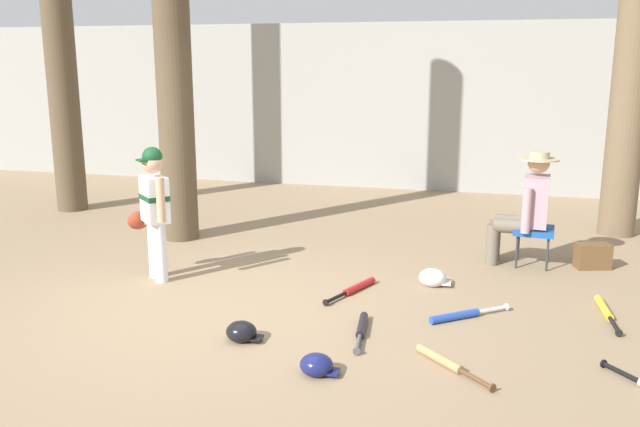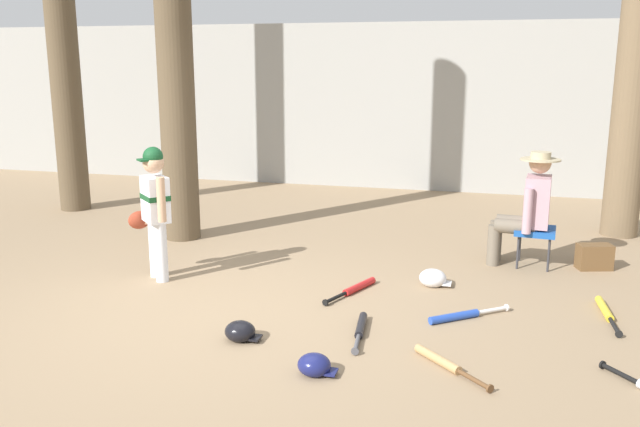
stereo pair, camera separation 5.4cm
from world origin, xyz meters
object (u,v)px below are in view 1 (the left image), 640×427
Objects in this scene: handbag_beside_stool at (593,256)px; batting_helmet_navy at (317,365)px; bat_red_barrel at (356,288)px; bat_yellow_trainer at (605,310)px; bat_blue_youth at (461,315)px; tree_near_player at (172,30)px; bat_black_composite at (361,328)px; batting_helmet_white at (433,278)px; tree_behind_spectator at (634,47)px; seated_spectator at (526,205)px; batting_helmet_black at (242,332)px; young_ballplayer at (154,205)px; bat_wood_tan at (445,362)px; folding_stool at (534,232)px.

batting_helmet_navy is (-2.13, -3.04, -0.06)m from handbag_beside_stool.
bat_red_barrel and bat_yellow_trainer have the same top height.
batting_helmet_navy reaches higher than bat_blue_youth.
handbag_beside_stool is at bearing -0.35° from tree_near_player.
batting_helmet_white is at bearing 71.18° from bat_black_composite.
tree_behind_spectator reaches higher than bat_red_barrel.
seated_spectator is 3.40m from batting_helmet_black.
bat_yellow_trainer is (4.12, 0.12, -0.71)m from young_ballplayer.
batting_helmet_white reaches higher than bat_wood_tan.
young_ballplayer is 1.09× the size of seated_spectator.
batting_helmet_black is at bearing -154.94° from bat_yellow_trainer.
batting_helmet_navy is (0.09, -1.72, 0.03)m from bat_red_barrel.
batting_helmet_navy is (-2.07, -1.70, 0.03)m from bat_yellow_trainer.
tree_near_player is at bearing 139.64° from bat_black_composite.
bat_wood_tan is at bearing -55.90° from bat_red_barrel.
seated_spectator is at bearing 72.67° from bat_blue_youth.
batting_helmet_navy is 2.16m from batting_helmet_white.
seated_spectator is at bearing 47.32° from batting_helmet_white.
batting_helmet_navy is at bearing -87.09° from bat_red_barrel.
folding_stool is 2.74m from bat_wood_tan.
batting_helmet_black is (1.82, -2.67, -2.37)m from tree_near_player.
seated_spectator reaches higher than bat_yellow_trainer.
seated_spectator is at bearing 22.04° from young_ballplayer.
young_ballplayer is 1.82× the size of bat_black_composite.
bat_red_barrel is (-1.52, -1.27, -0.61)m from seated_spectator.
tree_near_player reaches higher than young_ballplayer.
bat_red_barrel is 0.92× the size of bat_yellow_trainer.
bat_black_composite is 0.95m from bat_red_barrel.
bat_yellow_trainer is at bearing 39.36° from batting_helmet_navy.
bat_blue_youth is 1.25m from bat_yellow_trainer.
batting_helmet_white is at bearing 52.33° from batting_helmet_black.
seated_spectator is 2.77m from bat_wood_tan.
bat_wood_tan is at bearing -33.01° from bat_black_composite.
young_ballplayer reaches higher than handbag_beside_stool.
batting_helmet_black is (-2.23, -2.58, -0.29)m from folding_stool.
tree_behind_spectator is 8.01× the size of bat_blue_youth.
folding_stool is at bearing -174.03° from handbag_beside_stool.
young_ballplayer is 3.75m from seated_spectator.
young_ballplayer is 4.61× the size of batting_helmet_black.
bat_wood_tan is 1.88× the size of batting_helmet_white.
folding_stool is at bearing 37.98° from bat_red_barrel.
tree_behind_spectator is 4.35m from bat_blue_youth.
tree_near_player is 3.68m from bat_red_barrel.
bat_wood_tan is 2.04× the size of batting_helmet_black.
seated_spectator is (-1.16, -1.63, -1.61)m from tree_behind_spectator.
handbag_beside_stool is at bearing -106.40° from tree_behind_spectator.
seated_spectator reaches higher than batting_helmet_navy.
seated_spectator is (3.96, -0.08, -1.80)m from tree_near_player.
tree_near_player is at bearing 129.42° from batting_helmet_navy.
batting_helmet_white is at bearing -147.83° from handbag_beside_stool.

